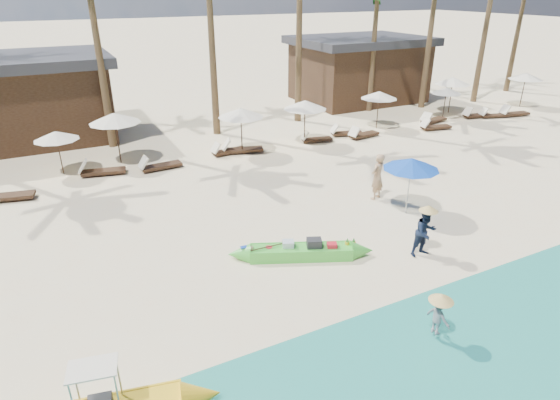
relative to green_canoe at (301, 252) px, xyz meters
name	(u,v)px	position (x,y,z in m)	size (l,w,h in m)	color
ground	(311,266)	(0.05, -0.53, -0.21)	(240.00, 240.00, 0.00)	beige
wet_sand_strip	(434,384)	(0.05, -5.53, -0.21)	(240.00, 4.50, 0.01)	tan
green_canoe	(301,252)	(0.00, 0.00, 0.00)	(4.59, 2.25, 0.62)	green
tourist	(377,177)	(4.66, 2.48, 0.69)	(0.66, 0.43, 1.80)	tan
vendor_green	(425,232)	(3.38, -1.51, 0.56)	(0.75, 0.58, 1.54)	#131D34
vendor_yellow	(438,316)	(1.02, -4.51, 0.45)	(0.62, 0.36, 0.96)	gray
blue_umbrella	(412,164)	(4.85, 0.97, 1.68)	(1.94, 1.94, 2.09)	#99999E
resort_parasol_4	(56,136)	(-5.86, 10.72, 1.51)	(1.85, 1.85, 1.90)	#3B2618
lounger_4_left	(3,195)	(-8.09, 8.68, 0.02)	(2.07, 1.01, 0.67)	#3B2618
lounger_4_right	(100,170)	(-4.44, 9.80, 0.01)	(1.99, 0.96, 0.65)	#3B2618
resort_parasol_5	(114,118)	(-3.38, 11.04, 1.90)	(2.27, 2.27, 2.34)	#3B2618
lounger_5_left	(158,165)	(-2.04, 9.32, 0.00)	(1.90, 0.70, 0.63)	#3B2618
resort_parasol_6	(241,113)	(2.14, 9.71, 1.81)	(2.18, 2.18, 2.24)	#3B2618
lounger_6_left	(241,149)	(2.09, 9.79, 0.01)	(2.06, 1.14, 0.67)	#3B2618
lounger_6_right	(227,150)	(1.44, 9.91, -0.01)	(1.80, 0.71, 0.60)	#3B2618
resort_parasol_7	(305,105)	(5.59, 9.67, 1.83)	(2.20, 2.20, 2.26)	#3B2618
lounger_7_left	(315,139)	(6.24, 9.69, -0.02)	(1.70, 0.84, 0.55)	#3B2618
lounger_7_right	(345,132)	(8.26, 9.92, -0.01)	(1.83, 0.97, 0.59)	#3B2618
resort_parasol_8	(379,95)	(10.76, 10.38, 1.69)	(2.04, 2.04, 2.10)	#3B2618
lounger_8_left	(362,134)	(8.88, 9.16, 0.00)	(1.90, 0.83, 0.62)	#3B2618
resort_parasol_9	(447,90)	(15.82, 10.35, 1.48)	(1.82, 1.82, 1.88)	#3B2618
lounger_9_left	(433,120)	(14.39, 9.73, 0.01)	(1.96, 0.91, 0.64)	#3B2618
lounger_9_right	(434,126)	(13.45, 8.61, -0.01)	(1.87, 0.89, 0.61)	#3B2618
resort_parasol_10	(453,81)	(17.13, 11.19, 1.82)	(2.18, 2.18, 2.25)	#3B2618
lounger_10_left	(476,115)	(17.62, 9.44, 0.00)	(1.91, 0.86, 0.63)	#3B2618
lounger_10_right	(492,115)	(18.54, 9.01, -0.02)	(1.77, 1.00, 0.57)	#3B2618
resort_parasol_11	(526,76)	(22.73, 10.27, 1.81)	(2.17, 2.17, 2.24)	#3B2618
lounger_11_left	(513,113)	(20.01, 8.66, 0.01)	(2.02, 0.94, 0.66)	#3B2618
pavilion_west	(1,100)	(-7.95, 16.97, 1.98)	(10.80, 6.60, 4.30)	#3B2618
pavilion_east	(359,68)	(14.05, 16.97, 1.99)	(8.80, 6.60, 4.30)	#3B2618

